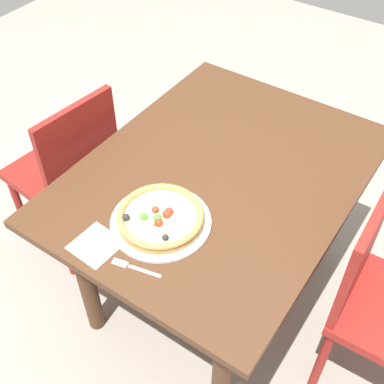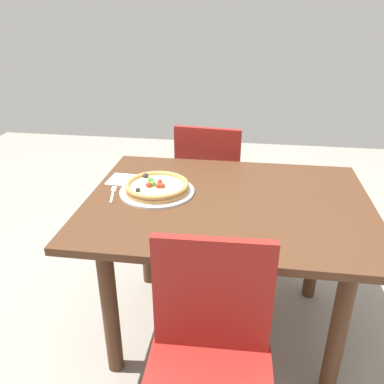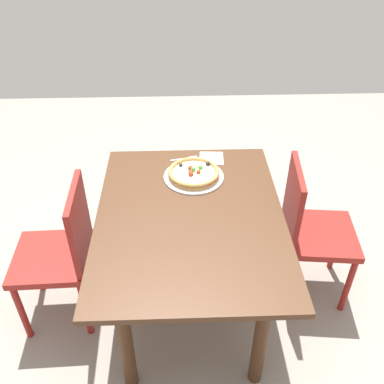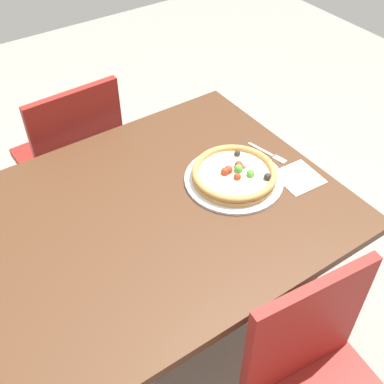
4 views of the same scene
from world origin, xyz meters
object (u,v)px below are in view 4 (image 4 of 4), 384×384
object	(u,v)px
pizza	(234,174)
chair_near	(74,159)
plate	(234,179)
fork	(270,154)
dining_table	(149,237)
napkin	(299,177)

from	to	relation	value
pizza	chair_near	bearing A→B (deg)	-66.24
plate	fork	bearing A→B (deg)	-169.36
dining_table	plate	bearing A→B (deg)	174.60
dining_table	chair_near	distance (m)	0.70
chair_near	fork	world-z (taller)	chair_near
dining_table	napkin	distance (m)	0.55
dining_table	chair_near	world-z (taller)	chair_near
plate	pizza	world-z (taller)	pizza
dining_table	plate	world-z (taller)	plate
chair_near	plate	distance (m)	0.82
dining_table	chair_near	xyz separation A→B (m)	(-0.01, -0.69, -0.13)
dining_table	pizza	distance (m)	0.36
chair_near	napkin	bearing A→B (deg)	-60.36
chair_near	pizza	distance (m)	0.83
plate	fork	world-z (taller)	plate
fork	napkin	distance (m)	0.15
plate	fork	distance (m)	0.20
plate	pizza	xyz separation A→B (m)	(-0.00, 0.00, 0.03)
plate	fork	size ratio (longest dim) A/B	2.05
pizza	fork	xyz separation A→B (m)	(-0.19, -0.04, -0.03)
dining_table	plate	size ratio (longest dim) A/B	3.65
pizza	fork	size ratio (longest dim) A/B	1.76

